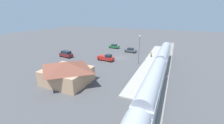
{
  "coord_description": "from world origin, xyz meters",
  "views": [
    {
      "loc": [
        -16.5,
        44.24,
        14.53
      ],
      "look_at": [
        -0.44,
        7.91,
        1.0
      ],
      "focal_mm": 23.0,
      "sensor_mm": 36.0,
      "label": 1
    }
  ],
  "objects_px": {
    "passenger_train": "(139,121)",
    "pickup_red": "(106,58)",
    "pedestrian_on_platform": "(151,54)",
    "sedan_charcoal": "(131,50)",
    "suv_maroon": "(66,54)",
    "station_building": "(67,72)",
    "light_pole_near_platform": "(139,47)",
    "sedan_green": "(114,46)",
    "pedestrian_waiting_far": "(151,54)"
  },
  "relations": [
    {
      "from": "sedan_charcoal",
      "to": "station_building",
      "type": "bearing_deg",
      "value": 80.5
    },
    {
      "from": "pedestrian_on_platform",
      "to": "pickup_red",
      "type": "relative_size",
      "value": 0.31
    },
    {
      "from": "station_building",
      "to": "sedan_green",
      "type": "height_order",
      "value": "station_building"
    },
    {
      "from": "passenger_train",
      "to": "sedan_green",
      "type": "xyz_separation_m",
      "value": [
        21.5,
        -43.24,
        -1.98
      ]
    },
    {
      "from": "pickup_red",
      "to": "sedan_charcoal",
      "type": "bearing_deg",
      "value": -107.58
    },
    {
      "from": "pedestrian_on_platform",
      "to": "light_pole_near_platform",
      "type": "xyz_separation_m",
      "value": [
        2.35,
        8.25,
        4.04
      ]
    },
    {
      "from": "pickup_red",
      "to": "sedan_green",
      "type": "distance_m",
      "value": 17.7
    },
    {
      "from": "pedestrian_on_platform",
      "to": "sedan_charcoal",
      "type": "relative_size",
      "value": 0.37
    },
    {
      "from": "suv_maroon",
      "to": "sedan_green",
      "type": "bearing_deg",
      "value": -117.43
    },
    {
      "from": "passenger_train",
      "to": "sedan_charcoal",
      "type": "bearing_deg",
      "value": -71.85
    },
    {
      "from": "passenger_train",
      "to": "suv_maroon",
      "type": "xyz_separation_m",
      "value": [
        31.47,
        -24.03,
        -1.71
      ]
    },
    {
      "from": "pedestrian_on_platform",
      "to": "pedestrian_waiting_far",
      "type": "height_order",
      "value": "same"
    },
    {
      "from": "pickup_red",
      "to": "light_pole_near_platform",
      "type": "height_order",
      "value": "light_pole_near_platform"
    },
    {
      "from": "station_building",
      "to": "light_pole_near_platform",
      "type": "height_order",
      "value": "light_pole_near_platform"
    },
    {
      "from": "passenger_train",
      "to": "sedan_charcoal",
      "type": "distance_m",
      "value": 41.45
    },
    {
      "from": "passenger_train",
      "to": "suv_maroon",
      "type": "relative_size",
      "value": 15.03
    },
    {
      "from": "sedan_charcoal",
      "to": "pickup_red",
      "type": "distance_m",
      "value": 13.89
    },
    {
      "from": "suv_maroon",
      "to": "light_pole_near_platform",
      "type": "height_order",
      "value": "light_pole_near_platform"
    },
    {
      "from": "pedestrian_on_platform",
      "to": "passenger_train",
      "type": "bearing_deg",
      "value": 97.13
    },
    {
      "from": "pedestrian_on_platform",
      "to": "suv_maroon",
      "type": "xyz_separation_m",
      "value": [
        27.02,
        11.58,
        -0.13
      ]
    },
    {
      "from": "suv_maroon",
      "to": "light_pole_near_platform",
      "type": "relative_size",
      "value": 0.6
    },
    {
      "from": "sedan_charcoal",
      "to": "light_pole_near_platform",
      "type": "height_order",
      "value": "light_pole_near_platform"
    },
    {
      "from": "light_pole_near_platform",
      "to": "sedan_green",
      "type": "bearing_deg",
      "value": -47.21
    },
    {
      "from": "pedestrian_waiting_far",
      "to": "sedan_green",
      "type": "distance_m",
      "value": 19.06
    },
    {
      "from": "sedan_charcoal",
      "to": "pickup_red",
      "type": "xyz_separation_m",
      "value": [
        4.19,
        13.24,
        0.15
      ]
    },
    {
      "from": "station_building",
      "to": "pickup_red",
      "type": "height_order",
      "value": "station_building"
    },
    {
      "from": "pedestrian_waiting_far",
      "to": "pickup_red",
      "type": "height_order",
      "value": "pickup_red"
    },
    {
      "from": "pedestrian_on_platform",
      "to": "light_pole_near_platform",
      "type": "distance_m",
      "value": 9.49
    },
    {
      "from": "sedan_charcoal",
      "to": "light_pole_near_platform",
      "type": "distance_m",
      "value": 14.17
    },
    {
      "from": "passenger_train",
      "to": "light_pole_near_platform",
      "type": "height_order",
      "value": "light_pole_near_platform"
    },
    {
      "from": "pedestrian_on_platform",
      "to": "pedestrian_waiting_far",
      "type": "bearing_deg",
      "value": 117.41
    },
    {
      "from": "pedestrian_on_platform",
      "to": "pickup_red",
      "type": "bearing_deg",
      "value": 36.94
    },
    {
      "from": "station_building",
      "to": "light_pole_near_platform",
      "type": "distance_m",
      "value": 21.81
    },
    {
      "from": "pedestrian_waiting_far",
      "to": "light_pole_near_platform",
      "type": "height_order",
      "value": "light_pole_near_platform"
    },
    {
      "from": "light_pole_near_platform",
      "to": "sedan_charcoal",
      "type": "bearing_deg",
      "value": -63.04
    },
    {
      "from": "station_building",
      "to": "suv_maroon",
      "type": "xyz_separation_m",
      "value": [
        13.48,
        -15.18,
        -1.37
      ]
    },
    {
      "from": "passenger_train",
      "to": "light_pole_near_platform",
      "type": "relative_size",
      "value": 8.99
    },
    {
      "from": "suv_maroon",
      "to": "pickup_red",
      "type": "bearing_deg",
      "value": -171.8
    },
    {
      "from": "station_building",
      "to": "light_pole_near_platform",
      "type": "bearing_deg",
      "value": -121.18
    },
    {
      "from": "sedan_green",
      "to": "pedestrian_on_platform",
      "type": "bearing_deg",
      "value": 155.88
    },
    {
      "from": "sedan_green",
      "to": "suv_maroon",
      "type": "distance_m",
      "value": 21.65
    },
    {
      "from": "pedestrian_on_platform",
      "to": "suv_maroon",
      "type": "distance_m",
      "value": 29.4
    },
    {
      "from": "station_building",
      "to": "pedestrian_on_platform",
      "type": "bearing_deg",
      "value": -116.85
    },
    {
      "from": "pedestrian_on_platform",
      "to": "suv_maroon",
      "type": "relative_size",
      "value": 0.33
    },
    {
      "from": "station_building",
      "to": "suv_maroon",
      "type": "distance_m",
      "value": 20.35
    },
    {
      "from": "pickup_red",
      "to": "sedan_green",
      "type": "relative_size",
      "value": 1.2
    },
    {
      "from": "passenger_train",
      "to": "pickup_red",
      "type": "bearing_deg",
      "value": -56.78
    },
    {
      "from": "suv_maroon",
      "to": "light_pole_near_platform",
      "type": "xyz_separation_m",
      "value": [
        -24.68,
        -3.33,
        4.18
      ]
    },
    {
      "from": "passenger_train",
      "to": "station_building",
      "type": "distance_m",
      "value": 20.06
    },
    {
      "from": "light_pole_near_platform",
      "to": "station_building",
      "type": "bearing_deg",
      "value": 58.82
    }
  ]
}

